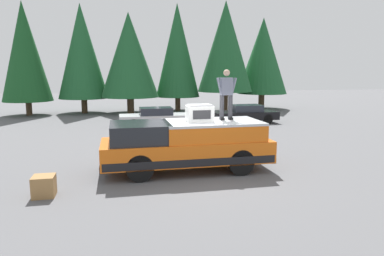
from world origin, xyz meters
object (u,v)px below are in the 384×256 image
Objects in this scene: pickup_truck at (187,145)px; compressor_unit at (200,113)px; parked_car_black at (245,114)px; wooden_crate at (44,186)px; parked_car_silver at (155,117)px; person_on_truck_bed at (226,93)px.

compressor_unit is (-0.02, -0.43, 1.05)m from pickup_truck.
parked_car_black is at bearing -28.55° from compressor_unit.
parked_car_silver is at bearing -20.55° from wooden_crate.
parked_car_black is 15.21m from wooden_crate.
parked_car_black is (9.88, -5.82, -0.29)m from pickup_truck.
parked_car_black is (9.90, -5.39, -1.35)m from compressor_unit.
parked_car_black is 1.00× the size of parked_car_silver.
pickup_truck is 9.46m from parked_car_silver.
person_on_truck_bed reaches higher than parked_car_silver.
compressor_unit is at bearing -177.20° from parked_car_silver.
compressor_unit is 0.20× the size of parked_car_silver.
parked_car_silver is at bearing 2.80° from compressor_unit.
compressor_unit reaches higher than parked_car_silver.
person_on_truck_bed is (0.21, -1.42, 1.68)m from pickup_truck.
wooden_crate is at bearing 138.95° from parked_car_black.
pickup_truck is 1.35× the size of parked_car_silver.
parked_car_silver is 11.79m from wooden_crate.
compressor_unit is 11.35m from parked_car_black.
compressor_unit is 1.19m from person_on_truck_bed.
pickup_truck is 11.47m from parked_car_black.
wooden_crate is (-1.59, 4.17, -0.59)m from pickup_truck.
pickup_truck is at bearing 98.49° from person_on_truck_bed.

